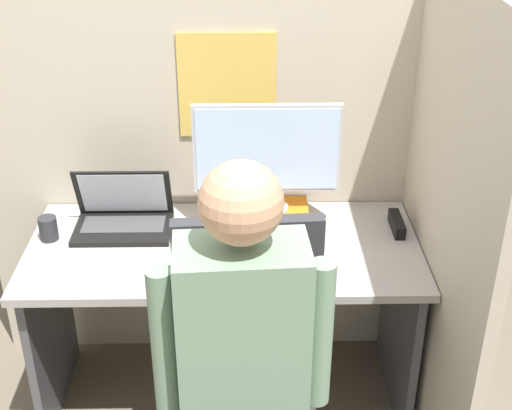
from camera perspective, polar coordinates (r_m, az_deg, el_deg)
The scene contains 12 objects.
cubicle_panel_back at distance 2.80m, azimuth -2.50°, elevation 2.69°, with size 1.91×0.05×1.67m.
cubicle_panel_right at distance 2.52m, azimuth 14.07°, elevation -1.37°, with size 0.04×1.27×1.67m.
desk at distance 2.65m, azimuth -2.52°, elevation -6.45°, with size 1.41×0.64×0.71m.
paper_box at distance 2.66m, azimuth 0.85°, elevation -0.94°, with size 0.31×0.20×0.07m.
monitor at distance 2.55m, azimuth 0.89°, elevation 4.17°, with size 0.53×0.16×0.41m.
laptop at distance 2.68m, azimuth -10.57°, elevation -1.00°, with size 0.36×0.23×0.23m.
mouse at distance 2.47m, azimuth -4.88°, elevation -4.20°, with size 0.08×0.05×0.03m.
stapler at distance 2.69m, azimuth 11.20°, elevation -1.49°, with size 0.04×0.16×0.05m.
carrot_toy at distance 2.40m, azimuth -0.37°, elevation -4.83°, with size 0.04×0.16×0.04m.
office_chair at distance 2.20m, azimuth -0.82°, elevation -15.27°, with size 0.53×0.57×1.06m.
person at distance 1.90m, azimuth -1.18°, elevation -13.28°, with size 0.48×0.47×1.36m.
pen_cup at distance 2.67m, azimuth -16.28°, elevation -1.81°, with size 0.07×0.07×0.09m.
Camera 1 is at (0.08, -1.85, 2.05)m, focal length 50.00 mm.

